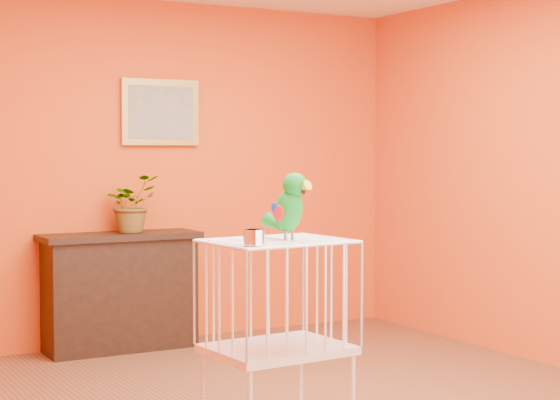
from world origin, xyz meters
TOP-DOWN VIEW (x-y plane):
  - room_shell at (0.00, 0.00)m, footprint 4.50×4.50m
  - console_cabinet at (-0.39, 2.05)m, footprint 1.16×0.42m
  - potted_plant at (-0.30, 1.99)m, footprint 0.52×0.54m
  - framed_picture at (0.00, 2.22)m, footprint 0.62×0.04m
  - birdcage at (-0.46, -0.44)m, footprint 0.69×0.55m
  - feed_cup at (-0.69, -0.64)m, footprint 0.10×0.10m
  - parrot at (-0.39, -0.45)m, footprint 0.19×0.30m

SIDE VIEW (x-z plane):
  - console_cabinet at x=-0.39m, z-range 0.00..0.86m
  - birdcage at x=-0.46m, z-range 0.02..1.04m
  - potted_plant at x=-0.30m, z-range 0.86..1.19m
  - feed_cup at x=-0.69m, z-range 1.02..1.09m
  - parrot at x=-0.39m, z-range 1.02..1.36m
  - room_shell at x=0.00m, z-range -0.67..3.83m
  - framed_picture at x=0.00m, z-range 1.50..2.00m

